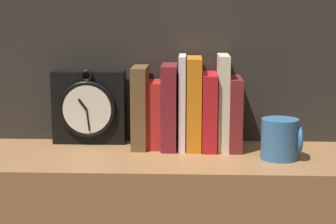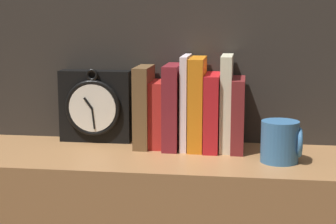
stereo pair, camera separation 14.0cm
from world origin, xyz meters
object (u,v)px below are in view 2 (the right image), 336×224
at_px(book_slot3_white, 186,102).
at_px(book_slot7_maroon, 238,114).
at_px(clock, 95,106).
at_px(book_slot0_brown, 144,107).
at_px(book_slot6_cream, 226,103).
at_px(mug, 281,142).
at_px(book_slot4_orange, 197,103).
at_px(book_slot5_red, 212,112).
at_px(book_slot2_maroon, 174,107).
at_px(book_slot1_red, 159,114).

distance_m(book_slot3_white, book_slot7_maroon, 0.14).
bearing_deg(book_slot7_maroon, clock, 174.09).
height_order(clock, book_slot0_brown, book_slot0_brown).
bearing_deg(book_slot6_cream, mug, -39.70).
xyz_separation_m(clock, book_slot3_white, (0.26, -0.03, 0.02)).
distance_m(book_slot6_cream, book_slot7_maroon, 0.04).
distance_m(book_slot3_white, mug, 0.28).
xyz_separation_m(book_slot4_orange, mug, (0.21, -0.11, -0.07)).
xyz_separation_m(book_slot5_red, book_slot6_cream, (0.04, 0.01, 0.02)).
height_order(book_slot7_maroon, mug, book_slot7_maroon).
height_order(clock, book_slot3_white, book_slot3_white).
bearing_deg(clock, book_slot5_red, -7.19).
distance_m(clock, book_slot3_white, 0.26).
distance_m(book_slot7_maroon, mug, 0.16).
bearing_deg(book_slot5_red, book_slot0_brown, 177.60).
xyz_separation_m(clock, book_slot2_maroon, (0.23, -0.04, 0.01)).
bearing_deg(book_slot1_red, book_slot5_red, -5.43).
bearing_deg(book_slot3_white, book_slot6_cream, -0.34).
height_order(book_slot3_white, book_slot7_maroon, book_slot3_white).
bearing_deg(book_slot0_brown, book_slot3_white, -0.45).
bearing_deg(book_slot5_red, mug, -31.89).
bearing_deg(book_slot0_brown, book_slot2_maroon, -3.54).
bearing_deg(book_slot6_cream, book_slot0_brown, 179.60).
bearing_deg(book_slot1_red, book_slot6_cream, -2.38).
xyz_separation_m(book_slot3_white, book_slot6_cream, (0.11, -0.00, 0.00)).
distance_m(book_slot1_red, book_slot4_orange, 0.11).
distance_m(book_slot4_orange, book_slot7_maroon, 0.11).
relative_size(book_slot4_orange, book_slot5_red, 1.21).
distance_m(book_slot1_red, book_slot5_red, 0.14).
height_order(clock, book_slot1_red, clock).
height_order(book_slot2_maroon, mug, book_slot2_maroon).
bearing_deg(clock, book_slot6_cream, -5.53).
bearing_deg(book_slot1_red, book_slot3_white, -5.40).
xyz_separation_m(book_slot6_cream, mug, (0.14, -0.11, -0.07)).
xyz_separation_m(book_slot5_red, book_slot7_maroon, (0.07, 0.00, -0.00)).
distance_m(book_slot2_maroon, mug, 0.30).
bearing_deg(mug, book_slot1_red, 159.02).
xyz_separation_m(book_slot3_white, book_slot4_orange, (0.03, -0.00, -0.00)).
bearing_deg(book_slot2_maroon, book_slot0_brown, 176.46).
relative_size(book_slot1_red, mug, 1.75).
distance_m(book_slot4_orange, mug, 0.25).
relative_size(book_slot1_red, book_slot2_maroon, 0.79).
height_order(book_slot0_brown, mug, book_slot0_brown).
xyz_separation_m(book_slot1_red, book_slot7_maroon, (0.21, -0.01, 0.01)).
height_order(clock, book_slot2_maroon, book_slot2_maroon).
bearing_deg(book_slot0_brown, book_slot4_orange, -1.98).
xyz_separation_m(book_slot4_orange, book_slot6_cream, (0.08, 0.00, 0.00)).
relative_size(book_slot0_brown, book_slot7_maroon, 1.14).
height_order(clock, mug, clock).
bearing_deg(book_slot6_cream, book_slot1_red, 177.62).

